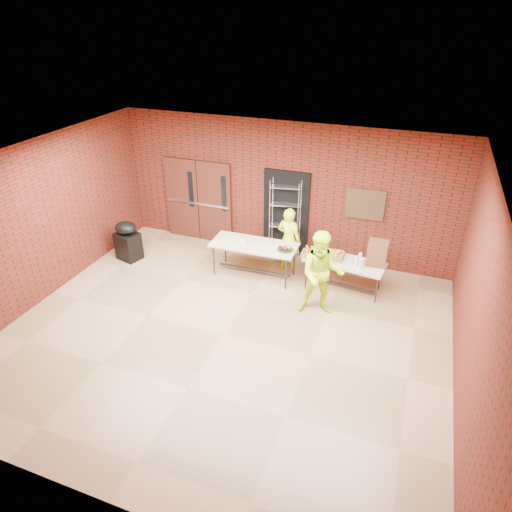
{
  "coord_description": "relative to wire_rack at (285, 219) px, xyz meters",
  "views": [
    {
      "loc": [
        2.91,
        -6.08,
        5.43
      ],
      "look_at": [
        0.11,
        1.4,
        0.97
      ],
      "focal_mm": 32.0,
      "sensor_mm": 36.0,
      "label": 1
    }
  ],
  "objects": [
    {
      "name": "napkin_box",
      "position": [
        -0.6,
        -1.12,
        -0.15
      ],
      "size": [
        0.17,
        0.11,
        0.06
      ],
      "primitive_type": "cube",
      "color": "silver",
      "rests_on": "table_left"
    },
    {
      "name": "table_left",
      "position": [
        -0.36,
        -1.11,
        -0.25
      ],
      "size": [
        1.92,
        0.83,
        0.78
      ],
      "rotation": [
        0.0,
        0.0,
        0.02
      ],
      "color": "#C0B592",
      "rests_on": "room"
    },
    {
      "name": "cup_stack_back",
      "position": [
        1.93,
        -0.98,
        -0.16
      ],
      "size": [
        0.08,
        0.08,
        0.23
      ],
      "primitive_type": "cylinder",
      "color": "silver",
      "rests_on": "table_right"
    },
    {
      "name": "dark_doorway",
      "position": [
        -0.02,
        0.14,
        0.09
      ],
      "size": [
        1.1,
        0.06,
        2.1
      ],
      "primitive_type": "cube",
      "color": "black",
      "rests_on": "room"
    },
    {
      "name": "muffin_tray",
      "position": [
        0.37,
        -1.13,
        -0.14
      ],
      "size": [
        0.36,
        0.36,
        0.09
      ],
      "color": "#155016",
      "rests_on": "table_left"
    },
    {
      "name": "volunteer_man",
      "position": [
        1.36,
        -1.98,
        -0.09
      ],
      "size": [
        0.98,
        0.84,
        1.75
      ],
      "primitive_type": "imported",
      "rotation": [
        0.0,
        0.0,
        0.23
      ],
      "color": "#CDFC1C",
      "rests_on": "room"
    },
    {
      "name": "basket_oranges",
      "position": [
        1.35,
        -0.94,
        -0.21
      ],
      "size": [
        0.47,
        0.37,
        0.15
      ],
      "color": "olive",
      "rests_on": "table_right"
    },
    {
      "name": "coffee_dispenser",
      "position": [
        2.26,
        -0.89,
        -0.02
      ],
      "size": [
        0.39,
        0.35,
        0.51
      ],
      "primitive_type": "cube",
      "color": "brown",
      "rests_on": "table_right"
    },
    {
      "name": "basket_bananas",
      "position": [
        0.92,
        -1.05,
        -0.22
      ],
      "size": [
        0.4,
        0.31,
        0.12
      ],
      "color": "olive",
      "rests_on": "table_right"
    },
    {
      "name": "covered_grill",
      "position": [
        -3.43,
        -1.46,
        -0.48
      ],
      "size": [
        0.62,
        0.56,
        0.96
      ],
      "rotation": [
        0.0,
        0.0,
        -0.26
      ],
      "color": "black",
      "rests_on": "room"
    },
    {
      "name": "bronze_plaque",
      "position": [
        1.78,
        0.13,
        0.59
      ],
      "size": [
        0.85,
        0.04,
        0.7
      ],
      "primitive_type": "cube",
      "color": "#422E1A",
      "rests_on": "room"
    },
    {
      "name": "basket_apples",
      "position": [
        1.16,
        -1.19,
        -0.22
      ],
      "size": [
        0.41,
        0.32,
        0.13
      ],
      "color": "olive",
      "rests_on": "table_right"
    },
    {
      "name": "room",
      "position": [
        -0.12,
        -3.32,
        0.64
      ],
      "size": [
        8.08,
        7.08,
        3.28
      ],
      "color": "olive",
      "rests_on": "ground"
    },
    {
      "name": "cup_stack_front",
      "position": [
        1.88,
        -1.1,
        -0.17
      ],
      "size": [
        0.07,
        0.07,
        0.21
      ],
      "primitive_type": "cylinder",
      "color": "silver",
      "rests_on": "table_right"
    },
    {
      "name": "table_right",
      "position": [
        1.63,
        -1.0,
        -0.33
      ],
      "size": [
        1.74,
        0.89,
        0.69
      ],
      "rotation": [
        0.0,
        0.0,
        -0.12
      ],
      "color": "#C0B592",
      "rests_on": "room"
    },
    {
      "name": "double_doors",
      "position": [
        -2.31,
        0.12,
        0.09
      ],
      "size": [
        1.78,
        0.12,
        2.1
      ],
      "color": "#421B13",
      "rests_on": "room"
    },
    {
      "name": "cup_stack_mid",
      "position": [
        1.98,
        -1.19,
        -0.16
      ],
      "size": [
        0.08,
        0.08,
        0.23
      ],
      "primitive_type": "cylinder",
      "color": "silver",
      "rests_on": "table_right"
    },
    {
      "name": "volunteer_woman",
      "position": [
        0.28,
        -0.6,
        -0.2
      ],
      "size": [
        0.61,
        0.45,
        1.52
      ],
      "primitive_type": "imported",
      "rotation": [
        0.0,
        0.0,
        2.97
      ],
      "color": "#CDFC1C",
      "rests_on": "room"
    },
    {
      "name": "wire_rack",
      "position": [
        0.0,
        0.0,
        0.0
      ],
      "size": [
        0.74,
        0.36,
        1.92
      ],
      "primitive_type": null,
      "rotation": [
        0.0,
        0.0,
        0.19
      ],
      "color": "silver",
      "rests_on": "room"
    }
  ]
}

